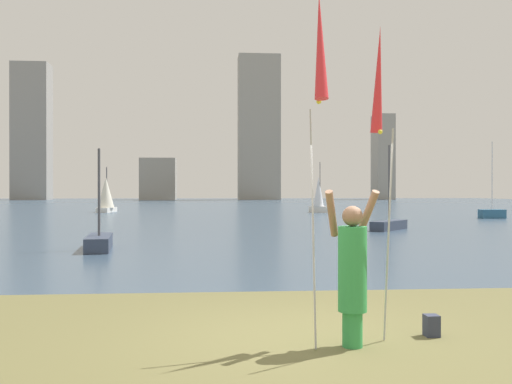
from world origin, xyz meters
The scene contains 14 objects.
ground centered at (0.00, 50.95, -0.06)m, with size 120.00×138.00×0.12m.
person centered at (0.60, -0.52, 0.95)m, with size 0.71×0.52×1.94m.
kite_flag_left centered at (0.12, -0.89, 3.50)m, with size 0.16×0.83×4.24m.
kite_flag_right centered at (1.08, -0.03, 3.30)m, with size 0.16×0.79×4.08m.
bag centered at (1.77, -0.11, 0.14)m, with size 0.18×0.19×0.28m.
sailboat_0 centered at (7.38, 19.35, 0.28)m, with size 2.39×2.61×4.06m.
sailboat_1 centered at (-4.72, 11.35, 0.26)m, with size 1.07×2.90×3.26m.
sailboat_2 centered at (17.80, 29.77, 0.35)m, with size 1.66×0.82×5.17m.
sailboat_4 centered at (7.97, 40.19, 1.39)m, with size 1.88×1.57×4.26m.
sailboat_7 centered at (-10.04, 42.35, 1.43)m, with size 1.58×2.92×3.87m.
skyline_tower_0 centered at (-34.93, 104.19, 12.92)m, with size 6.69×4.62×25.84m.
skyline_tower_1 centered at (-11.06, 102.89, 3.94)m, with size 6.69×5.27×7.89m.
skyline_tower_2 centered at (8.18, 102.69, 13.84)m, with size 7.99×5.02×27.68m.
skyline_tower_3 centered at (32.95, 103.66, 8.36)m, with size 3.51×5.14×16.72m.
Camera 1 is at (-1.14, -7.44, 1.94)m, focal length 40.24 mm.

